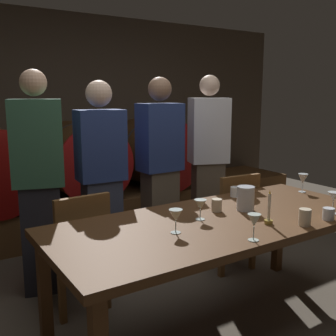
{
  "coord_description": "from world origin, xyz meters",
  "views": [
    {
      "loc": [
        -1.6,
        -1.99,
        1.56
      ],
      "look_at": [
        -0.15,
        0.25,
        1.07
      ],
      "focal_mm": 42.76,
      "sensor_mm": 36.0,
      "label": 1
    }
  ],
  "objects_px": {
    "cup_far_left": "(217,205)",
    "wine_barrel_right": "(153,153)",
    "candle_center": "(269,215)",
    "wine_glass_right": "(334,198)",
    "wine_glass_far_left": "(176,216)",
    "wine_glass_center": "(254,221)",
    "guest_center_right": "(160,170)",
    "guest_far_left": "(39,182)",
    "cup_center_right": "(235,192)",
    "chair_left": "(78,246)",
    "guest_center_left": "(102,181)",
    "guest_far_right": "(208,160)",
    "pitcher": "(246,198)",
    "cup_far_right": "(329,214)",
    "wine_glass_far_right": "(303,179)",
    "wine_glass_left": "(200,205)",
    "chair_right": "(232,217)",
    "cup_center_left": "(305,217)",
    "wine_barrel_center": "(81,160)",
    "dining_table": "(220,229)"
  },
  "relations": [
    {
      "from": "chair_left",
      "to": "wine_glass_right",
      "type": "xyz_separation_m",
      "value": [
        1.4,
        -1.06,
        0.39
      ]
    },
    {
      "from": "pitcher",
      "to": "cup_far_right",
      "type": "relative_size",
      "value": 2.17
    },
    {
      "from": "wine_glass_far_right",
      "to": "wine_glass_center",
      "type": "bearing_deg",
      "value": -152.75
    },
    {
      "from": "wine_glass_far_right",
      "to": "cup_center_left",
      "type": "xyz_separation_m",
      "value": [
        -0.68,
        -0.56,
        -0.05
      ]
    },
    {
      "from": "wine_glass_left",
      "to": "cup_far_right",
      "type": "relative_size",
      "value": 1.72
    },
    {
      "from": "pitcher",
      "to": "guest_far_left",
      "type": "bearing_deg",
      "value": 134.62
    },
    {
      "from": "wine_glass_far_left",
      "to": "guest_center_left",
      "type": "bearing_deg",
      "value": 87.24
    },
    {
      "from": "wine_barrel_right",
      "to": "cup_center_left",
      "type": "distance_m",
      "value": 2.89
    },
    {
      "from": "wine_barrel_center",
      "to": "wine_glass_center",
      "type": "distance_m",
      "value": 2.84
    },
    {
      "from": "guest_far_left",
      "to": "cup_center_right",
      "type": "height_order",
      "value": "guest_far_left"
    },
    {
      "from": "guest_center_right",
      "to": "wine_glass_right",
      "type": "xyz_separation_m",
      "value": [
        0.45,
        -1.47,
        0.01
      ]
    },
    {
      "from": "chair_left",
      "to": "cup_far_left",
      "type": "xyz_separation_m",
      "value": [
        0.78,
        -0.6,
        0.33
      ]
    },
    {
      "from": "dining_table",
      "to": "candle_center",
      "type": "bearing_deg",
      "value": -54.63
    },
    {
      "from": "wine_barrel_right",
      "to": "cup_far_right",
      "type": "distance_m",
      "value": 2.86
    },
    {
      "from": "guest_far_left",
      "to": "wine_glass_left",
      "type": "distance_m",
      "value": 1.32
    },
    {
      "from": "wine_glass_far_left",
      "to": "wine_glass_left",
      "type": "relative_size",
      "value": 1.07
    },
    {
      "from": "candle_center",
      "to": "chair_left",
      "type": "bearing_deg",
      "value": 131.65
    },
    {
      "from": "wine_glass_right",
      "to": "wine_glass_far_right",
      "type": "relative_size",
      "value": 0.98
    },
    {
      "from": "wine_glass_left",
      "to": "wine_glass_center",
      "type": "distance_m",
      "value": 0.45
    },
    {
      "from": "wine_glass_center",
      "to": "cup_center_right",
      "type": "xyz_separation_m",
      "value": [
        0.56,
        0.77,
        -0.07
      ]
    },
    {
      "from": "wine_barrel_center",
      "to": "wine_glass_center",
      "type": "relative_size",
      "value": 6.36
    },
    {
      "from": "candle_center",
      "to": "wine_barrel_right",
      "type": "bearing_deg",
      "value": 73.83
    },
    {
      "from": "chair_right",
      "to": "guest_far_left",
      "type": "xyz_separation_m",
      "value": [
        -1.53,
        0.5,
        0.4
      ]
    },
    {
      "from": "wine_glass_far_left",
      "to": "wine_glass_center",
      "type": "xyz_separation_m",
      "value": [
        0.29,
        -0.33,
        0.01
      ]
    },
    {
      "from": "cup_far_left",
      "to": "cup_far_right",
      "type": "bearing_deg",
      "value": -47.81
    },
    {
      "from": "wine_barrel_right",
      "to": "guest_center_left",
      "type": "xyz_separation_m",
      "value": [
        -1.29,
        -1.33,
        0.04
      ]
    },
    {
      "from": "wine_glass_far_left",
      "to": "chair_right",
      "type": "bearing_deg",
      "value": 33.77
    },
    {
      "from": "wine_glass_center",
      "to": "chair_left",
      "type": "bearing_deg",
      "value": 117.57
    },
    {
      "from": "wine_barrel_right",
      "to": "chair_right",
      "type": "xyz_separation_m",
      "value": [
        -0.25,
        -1.77,
        -0.33
      ]
    },
    {
      "from": "chair_right",
      "to": "guest_center_left",
      "type": "distance_m",
      "value": 1.19
    },
    {
      "from": "cup_center_right",
      "to": "guest_far_left",
      "type": "bearing_deg",
      "value": 148.17
    },
    {
      "from": "wine_glass_far_left",
      "to": "cup_far_left",
      "type": "bearing_deg",
      "value": 23.37
    },
    {
      "from": "guest_center_left",
      "to": "guest_far_right",
      "type": "xyz_separation_m",
      "value": [
        1.23,
        0.14,
        0.04
      ]
    },
    {
      "from": "guest_center_left",
      "to": "cup_center_left",
      "type": "relative_size",
      "value": 16.12
    },
    {
      "from": "guest_far_left",
      "to": "wine_glass_center",
      "type": "relative_size",
      "value": 11.6
    },
    {
      "from": "wine_barrel_center",
      "to": "wine_glass_far_left",
      "type": "distance_m",
      "value": 2.53
    },
    {
      "from": "cup_far_left",
      "to": "cup_center_left",
      "type": "xyz_separation_m",
      "value": [
        0.26,
        -0.52,
        0.01
      ]
    },
    {
      "from": "chair_left",
      "to": "wine_glass_far_left",
      "type": "relative_size",
      "value": 6.26
    },
    {
      "from": "guest_center_left",
      "to": "cup_far_right",
      "type": "xyz_separation_m",
      "value": [
        0.9,
        -1.5,
        -0.05
      ]
    },
    {
      "from": "cup_far_left",
      "to": "wine_glass_left",
      "type": "bearing_deg",
      "value": -157.62
    },
    {
      "from": "guest_far_right",
      "to": "cup_far_right",
      "type": "relative_size",
      "value": 22.77
    },
    {
      "from": "candle_center",
      "to": "wine_glass_right",
      "type": "bearing_deg",
      "value": -8.67
    },
    {
      "from": "wine_glass_right",
      "to": "cup_far_left",
      "type": "height_order",
      "value": "wine_glass_right"
    },
    {
      "from": "chair_right",
      "to": "wine_glass_left",
      "type": "height_order",
      "value": "wine_glass_left"
    },
    {
      "from": "wine_glass_far_right",
      "to": "cup_center_right",
      "type": "bearing_deg",
      "value": 161.64
    },
    {
      "from": "cup_far_left",
      "to": "wine_barrel_right",
      "type": "bearing_deg",
      "value": 69.24
    },
    {
      "from": "pitcher",
      "to": "cup_far_right",
      "type": "xyz_separation_m",
      "value": [
        0.29,
        -0.45,
        -0.04
      ]
    },
    {
      "from": "wine_barrel_center",
      "to": "wine_glass_right",
      "type": "distance_m",
      "value": 2.85
    },
    {
      "from": "cup_far_left",
      "to": "guest_far_right",
      "type": "bearing_deg",
      "value": 53.88
    },
    {
      "from": "candle_center",
      "to": "guest_center_right",
      "type": "bearing_deg",
      "value": 86.98
    }
  ]
}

